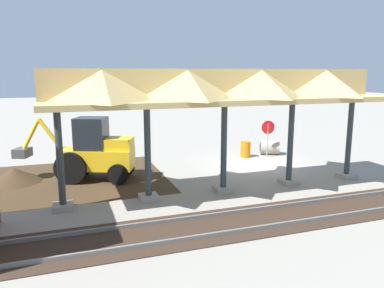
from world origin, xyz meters
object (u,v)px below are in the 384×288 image
(stop_sign, at_px, (268,131))
(backhoe, at_px, (93,152))
(concrete_pipe, at_px, (269,147))
(traffic_barrel, at_px, (245,149))

(stop_sign, height_order, backhoe, backhoe)
(backhoe, distance_m, concrete_pipe, 10.44)
(stop_sign, distance_m, concrete_pipe, 1.37)
(stop_sign, distance_m, traffic_barrel, 1.62)
(stop_sign, xyz_separation_m, concrete_pipe, (-0.53, -0.65, -1.09))
(backhoe, height_order, concrete_pipe, backhoe)
(concrete_pipe, relative_size, traffic_barrel, 1.48)
(concrete_pipe, distance_m, traffic_barrel, 1.70)
(concrete_pipe, bearing_deg, traffic_barrel, 7.44)
(stop_sign, bearing_deg, traffic_barrel, -20.28)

